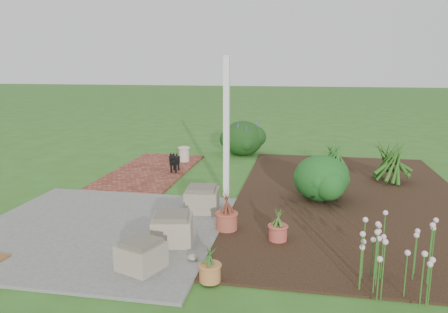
% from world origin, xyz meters
% --- Properties ---
extents(ground, '(80.00, 80.00, 0.00)m').
position_xyz_m(ground, '(0.00, 0.00, 0.00)').
color(ground, '#325B1C').
rests_on(ground, ground).
extents(concrete_patio, '(3.50, 3.50, 0.04)m').
position_xyz_m(concrete_patio, '(-1.25, -1.75, 0.02)').
color(concrete_patio, '#60605D').
rests_on(concrete_patio, ground).
extents(brick_path, '(1.60, 3.50, 0.04)m').
position_xyz_m(brick_path, '(-1.70, 1.75, 0.02)').
color(brick_path, brown).
rests_on(brick_path, ground).
extents(garden_bed, '(4.00, 7.00, 0.03)m').
position_xyz_m(garden_bed, '(2.50, 0.50, 0.01)').
color(garden_bed, black).
rests_on(garden_bed, ground).
extents(veranda_post, '(0.10, 0.10, 2.50)m').
position_xyz_m(veranda_post, '(0.30, 0.10, 1.25)').
color(veranda_post, white).
rests_on(veranda_post, ground).
extents(stone_trough_near, '(0.58, 0.58, 0.30)m').
position_xyz_m(stone_trough_near, '(-0.17, -2.85, 0.19)').
color(stone_trough_near, '#736B58').
rests_on(stone_trough_near, concrete_patio).
extents(stone_trough_mid, '(0.60, 0.60, 0.34)m').
position_xyz_m(stone_trough_mid, '(-0.04, -2.04, 0.21)').
color(stone_trough_mid, gray).
rests_on(stone_trough_mid, concrete_patio).
extents(stone_trough_far, '(0.57, 0.57, 0.34)m').
position_xyz_m(stone_trough_far, '(0.05, -0.74, 0.21)').
color(stone_trough_far, gray).
rests_on(stone_trough_far, concrete_patio).
extents(black_dog, '(0.16, 0.50, 0.43)m').
position_xyz_m(black_dog, '(-1.14, 1.65, 0.30)').
color(black_dog, black).
rests_on(black_dog, brick_path).
extents(cream_ceramic_urn, '(0.29, 0.29, 0.34)m').
position_xyz_m(cream_ceramic_urn, '(-1.22, 2.72, 0.21)').
color(cream_ceramic_urn, '#C0AF9E').
rests_on(cream_ceramic_urn, brick_path).
extents(evergreen_shrub, '(1.08, 1.08, 0.81)m').
position_xyz_m(evergreen_shrub, '(1.94, 0.27, 0.43)').
color(evergreen_shrub, '#0D3C14').
rests_on(evergreen_shrub, garden_bed).
extents(agapanthus_clump_back, '(1.30, 1.30, 1.01)m').
position_xyz_m(agapanthus_clump_back, '(3.35, 1.74, 0.54)').
color(agapanthus_clump_back, '#15360A').
rests_on(agapanthus_clump_back, garden_bed).
extents(agapanthus_clump_front, '(1.00, 1.00, 0.70)m').
position_xyz_m(agapanthus_clump_front, '(2.31, 2.78, 0.38)').
color(agapanthus_clump_front, '#103C14').
rests_on(agapanthus_clump_front, garden_bed).
extents(pink_flower_patch, '(1.29, 1.29, 0.68)m').
position_xyz_m(pink_flower_patch, '(2.70, -2.66, 0.37)').
color(pink_flower_patch, '#113D0F').
rests_on(pink_flower_patch, garden_bed).
extents(terracotta_pot_bronze, '(0.31, 0.31, 0.25)m').
position_xyz_m(terracotta_pot_bronze, '(0.58, -1.44, 0.15)').
color(terracotta_pot_bronze, '#9D4735').
rests_on(terracotta_pot_bronze, garden_bed).
extents(terracotta_pot_small_left, '(0.30, 0.30, 0.21)m').
position_xyz_m(terracotta_pot_small_left, '(1.33, -1.70, 0.13)').
color(terracotta_pot_small_left, '#AB463A').
rests_on(terracotta_pot_small_left, garden_bed).
extents(terracotta_pot_small_right, '(0.28, 0.28, 0.20)m').
position_xyz_m(terracotta_pot_small_right, '(0.67, -2.98, 0.13)').
color(terracotta_pot_small_right, '#B36E3C').
rests_on(terracotta_pot_small_right, garden_bed).
extents(purple_flowering_bush, '(1.33, 1.33, 0.92)m').
position_xyz_m(purple_flowering_bush, '(0.04, 3.98, 0.46)').
color(purple_flowering_bush, black).
rests_on(purple_flowering_bush, ground).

